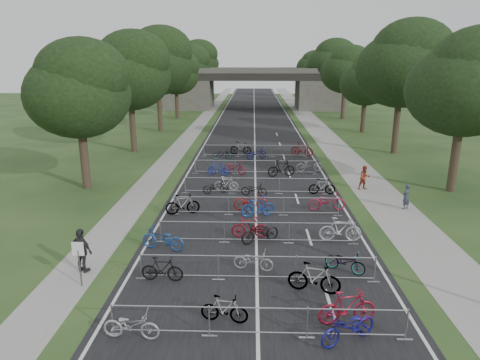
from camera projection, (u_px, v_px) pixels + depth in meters
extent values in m
plane|color=#23411B|center=(258.00, 337.00, 13.50)|extent=(200.00, 200.00, 0.00)
cube|color=black|center=(254.00, 120.00, 61.59)|extent=(11.00, 140.00, 0.01)
cube|color=gray|center=(310.00, 120.00, 61.35)|extent=(3.00, 140.00, 0.01)
cube|color=gray|center=(203.00, 120.00, 61.81)|extent=(2.00, 140.00, 0.01)
cube|color=silver|center=(254.00, 120.00, 61.59)|extent=(0.12, 140.00, 0.00)
cube|color=#4B4843|center=(189.00, 94.00, 75.67)|extent=(8.00, 8.00, 5.00)
cube|color=#4B4843|center=(320.00, 95.00, 75.00)|extent=(8.00, 8.00, 5.00)
cube|color=black|center=(254.00, 76.00, 74.49)|extent=(30.00, 8.00, 1.20)
cube|color=#4B4843|center=(255.00, 71.00, 70.57)|extent=(30.00, 0.40, 0.90)
cube|color=#4B4843|center=(254.00, 70.00, 77.88)|extent=(30.00, 0.40, 0.90)
cylinder|color=#4C4C51|center=(80.00, 268.00, 16.38)|extent=(0.06, 0.06, 1.50)
cube|color=white|center=(78.00, 249.00, 16.16)|extent=(0.45, 0.04, 0.55)
cylinder|color=#33261C|center=(84.00, 158.00, 28.65)|extent=(0.56, 0.56, 4.20)
ellipsoid|color=black|center=(78.00, 95.00, 27.53)|extent=(6.72, 6.72, 5.51)
sphere|color=black|center=(82.00, 74.00, 26.67)|extent=(5.38, 5.38, 5.38)
sphere|color=black|center=(75.00, 108.00, 28.25)|extent=(4.37, 4.37, 4.37)
cylinder|color=#33261C|center=(455.00, 158.00, 27.90)|extent=(0.56, 0.56, 4.48)
ellipsoid|color=black|center=(464.00, 90.00, 26.70)|extent=(7.17, 7.17, 5.88)
sphere|color=black|center=(451.00, 103.00, 27.44)|extent=(4.66, 4.66, 4.66)
cylinder|color=#33261C|center=(133.00, 127.00, 40.12)|extent=(0.56, 0.56, 4.72)
ellipsoid|color=black|center=(129.00, 76.00, 38.86)|extent=(7.56, 7.56, 6.20)
sphere|color=black|center=(133.00, 59.00, 37.95)|extent=(6.05, 6.05, 6.05)
sphere|color=black|center=(126.00, 86.00, 39.61)|extent=(4.91, 4.91, 4.91)
cylinder|color=#33261C|center=(396.00, 126.00, 39.36)|extent=(0.56, 0.56, 5.11)
ellipsoid|color=black|center=(402.00, 70.00, 37.99)|extent=(8.18, 8.18, 6.70)
sphere|color=black|center=(413.00, 51.00, 37.05)|extent=(6.54, 6.54, 6.54)
sphere|color=black|center=(393.00, 81.00, 38.77)|extent=(5.31, 5.31, 5.31)
cylinder|color=#33261C|center=(160.00, 110.00, 51.59)|extent=(0.56, 0.56, 5.25)
ellipsoid|color=black|center=(157.00, 65.00, 50.19)|extent=(8.40, 8.40, 6.89)
sphere|color=black|center=(161.00, 50.00, 49.24)|extent=(6.72, 6.72, 6.72)
sphere|color=black|center=(155.00, 74.00, 50.97)|extent=(5.46, 5.46, 5.46)
cylinder|color=#33261C|center=(363.00, 116.00, 51.07)|extent=(0.56, 0.56, 3.85)
ellipsoid|color=black|center=(366.00, 84.00, 50.04)|extent=(6.16, 6.16, 5.05)
sphere|color=black|center=(373.00, 73.00, 49.21)|extent=(4.93, 4.93, 4.93)
sphere|color=black|center=(360.00, 90.00, 50.75)|extent=(4.00, 4.00, 4.00)
cylinder|color=#33261C|center=(177.00, 104.00, 63.28)|extent=(0.56, 0.56, 4.20)
ellipsoid|color=black|center=(176.00, 75.00, 62.16)|extent=(6.72, 6.72, 5.51)
sphere|color=black|center=(179.00, 66.00, 61.29)|extent=(5.38, 5.38, 5.38)
sphere|color=black|center=(173.00, 81.00, 62.88)|extent=(4.37, 4.37, 4.37)
cylinder|color=#33261C|center=(343.00, 103.00, 62.53)|extent=(0.56, 0.56, 4.48)
ellipsoid|color=black|center=(345.00, 73.00, 61.33)|extent=(7.17, 7.17, 5.88)
sphere|color=black|center=(351.00, 62.00, 60.44)|extent=(5.73, 5.73, 5.73)
sphere|color=black|center=(341.00, 79.00, 62.07)|extent=(4.66, 4.66, 4.66)
cylinder|color=#33261C|center=(189.00, 96.00, 74.75)|extent=(0.56, 0.56, 4.72)
ellipsoid|color=black|center=(188.00, 68.00, 73.49)|extent=(7.56, 7.56, 6.20)
sphere|color=black|center=(191.00, 59.00, 72.58)|extent=(6.05, 6.05, 6.05)
sphere|color=black|center=(186.00, 74.00, 74.24)|extent=(4.91, 4.91, 4.91)
cylinder|color=#33261C|center=(329.00, 95.00, 73.98)|extent=(0.56, 0.56, 5.11)
ellipsoid|color=black|center=(331.00, 65.00, 72.62)|extent=(8.18, 8.18, 6.70)
sphere|color=black|center=(336.00, 55.00, 71.68)|extent=(6.54, 6.54, 6.54)
sphere|color=black|center=(327.00, 71.00, 73.39)|extent=(5.31, 5.31, 5.31)
cylinder|color=#33261C|center=(197.00, 89.00, 86.22)|extent=(0.56, 0.56, 5.25)
ellipsoid|color=black|center=(197.00, 63.00, 84.82)|extent=(8.40, 8.40, 6.89)
sphere|color=black|center=(199.00, 54.00, 83.86)|extent=(6.72, 6.72, 6.72)
sphere|color=black|center=(195.00, 68.00, 85.60)|extent=(5.46, 5.46, 5.46)
cylinder|color=#33261C|center=(319.00, 93.00, 85.70)|extent=(0.56, 0.56, 3.85)
ellipsoid|color=black|center=(320.00, 74.00, 84.67)|extent=(6.16, 6.16, 5.05)
sphere|color=black|center=(324.00, 67.00, 83.84)|extent=(4.93, 4.93, 4.93)
sphere|color=black|center=(317.00, 78.00, 85.37)|extent=(4.00, 4.00, 4.00)
cylinder|color=#33261C|center=(204.00, 88.00, 97.90)|extent=(0.56, 0.56, 4.20)
ellipsoid|color=black|center=(204.00, 70.00, 96.78)|extent=(6.72, 6.72, 5.51)
sphere|color=black|center=(206.00, 64.00, 95.92)|extent=(5.38, 5.38, 5.38)
sphere|color=black|center=(202.00, 73.00, 97.51)|extent=(4.37, 4.37, 4.37)
cylinder|color=#33261C|center=(311.00, 88.00, 97.15)|extent=(0.56, 0.56, 4.48)
ellipsoid|color=black|center=(312.00, 68.00, 95.96)|extent=(7.17, 7.17, 5.88)
sphere|color=black|center=(315.00, 61.00, 95.07)|extent=(5.73, 5.73, 5.73)
sphere|color=black|center=(309.00, 72.00, 96.70)|extent=(4.66, 4.66, 4.66)
cylinder|color=#A7AAAF|center=(258.00, 308.00, 13.21)|extent=(9.20, 0.04, 0.04)
cylinder|color=#A7AAAF|center=(258.00, 332.00, 13.45)|extent=(9.20, 0.04, 0.04)
cylinder|color=#A7AAAF|center=(112.00, 319.00, 13.48)|extent=(0.05, 0.05, 1.10)
cube|color=#A7AAAF|center=(114.00, 334.00, 13.63)|extent=(0.50, 0.08, 0.03)
cylinder|color=#A7AAAF|center=(209.00, 321.00, 13.39)|extent=(0.05, 0.05, 1.10)
cube|color=#A7AAAF|center=(210.00, 336.00, 13.54)|extent=(0.50, 0.08, 0.03)
cylinder|color=#A7AAAF|center=(307.00, 323.00, 13.30)|extent=(0.05, 0.05, 1.10)
cube|color=#A7AAAF|center=(307.00, 338.00, 13.45)|extent=(0.50, 0.08, 0.03)
cylinder|color=#A7AAAF|center=(407.00, 325.00, 13.21)|extent=(0.05, 0.05, 1.10)
cube|color=#A7AAAF|center=(405.00, 340.00, 13.36)|extent=(0.50, 0.08, 0.03)
cylinder|color=#A7AAAF|center=(257.00, 256.00, 16.67)|extent=(9.20, 0.04, 0.04)
cylinder|color=#A7AAAF|center=(257.00, 276.00, 16.91)|extent=(9.20, 0.04, 0.04)
cylinder|color=#A7AAAF|center=(141.00, 266.00, 16.94)|extent=(0.05, 0.05, 1.10)
cube|color=#A7AAAF|center=(142.00, 278.00, 17.09)|extent=(0.50, 0.08, 0.03)
cylinder|color=#A7AAAF|center=(218.00, 267.00, 16.85)|extent=(0.05, 0.05, 1.10)
cube|color=#A7AAAF|center=(218.00, 280.00, 17.00)|extent=(0.50, 0.08, 0.03)
cylinder|color=#A7AAAF|center=(296.00, 268.00, 16.77)|extent=(0.05, 0.05, 1.10)
cube|color=#A7AAAF|center=(296.00, 281.00, 16.91)|extent=(0.50, 0.08, 0.03)
cylinder|color=#A7AAAF|center=(375.00, 270.00, 16.68)|extent=(0.05, 0.05, 1.10)
cube|color=#A7AAAF|center=(374.00, 282.00, 16.82)|extent=(0.50, 0.08, 0.03)
cylinder|color=#A7AAAF|center=(257.00, 222.00, 20.14)|extent=(9.20, 0.04, 0.04)
cylinder|color=#A7AAAF|center=(256.00, 240.00, 20.37)|extent=(9.20, 0.04, 0.04)
cylinder|color=#A7AAAF|center=(160.00, 231.00, 20.41)|extent=(0.05, 0.05, 1.10)
cube|color=#A7AAAF|center=(161.00, 242.00, 20.55)|extent=(0.50, 0.08, 0.03)
cylinder|color=#A7AAAF|center=(224.00, 232.00, 20.32)|extent=(0.05, 0.05, 1.10)
cube|color=#A7AAAF|center=(224.00, 242.00, 20.46)|extent=(0.50, 0.08, 0.03)
cylinder|color=#A7AAAF|center=(289.00, 233.00, 20.23)|extent=(0.05, 0.05, 1.10)
cube|color=#A7AAAF|center=(288.00, 243.00, 20.37)|extent=(0.50, 0.08, 0.03)
cylinder|color=#A7AAAF|center=(354.00, 233.00, 20.14)|extent=(0.05, 0.05, 1.10)
cube|color=#A7AAAF|center=(353.00, 244.00, 20.28)|extent=(0.50, 0.08, 0.03)
cylinder|color=#A7AAAF|center=(256.00, 197.00, 23.79)|extent=(9.20, 0.04, 0.04)
cylinder|color=#A7AAAF|center=(256.00, 212.00, 24.03)|extent=(9.20, 0.04, 0.04)
cylinder|color=#A7AAAF|center=(174.00, 205.00, 24.06)|extent=(0.05, 0.05, 1.10)
cube|color=#A7AAAF|center=(175.00, 214.00, 24.21)|extent=(0.50, 0.08, 0.03)
cylinder|color=#A7AAAF|center=(229.00, 206.00, 23.97)|extent=(0.05, 0.05, 1.10)
cube|color=#A7AAAF|center=(229.00, 215.00, 24.12)|extent=(0.50, 0.08, 0.03)
cylinder|color=#A7AAAF|center=(283.00, 206.00, 23.88)|extent=(0.05, 0.05, 1.10)
cube|color=#A7AAAF|center=(283.00, 215.00, 24.03)|extent=(0.50, 0.08, 0.03)
cylinder|color=#A7AAAF|center=(339.00, 207.00, 23.79)|extent=(0.05, 0.05, 1.10)
cube|color=#A7AAAF|center=(338.00, 216.00, 23.94)|extent=(0.50, 0.08, 0.03)
cylinder|color=#A7AAAF|center=(256.00, 178.00, 27.64)|extent=(9.20, 0.04, 0.04)
cylinder|color=#A7AAAF|center=(256.00, 191.00, 27.88)|extent=(9.20, 0.04, 0.04)
cylinder|color=#A7AAAF|center=(185.00, 185.00, 27.91)|extent=(0.05, 0.05, 1.10)
cube|color=#A7AAAF|center=(186.00, 193.00, 28.05)|extent=(0.50, 0.08, 0.03)
cylinder|color=#A7AAAF|center=(232.00, 185.00, 27.82)|extent=(0.05, 0.05, 1.10)
cube|color=#A7AAAF|center=(232.00, 193.00, 27.97)|extent=(0.50, 0.08, 0.03)
cylinder|color=#A7AAAF|center=(279.00, 186.00, 27.73)|extent=(0.05, 0.05, 1.10)
cube|color=#A7AAAF|center=(279.00, 194.00, 27.88)|extent=(0.50, 0.08, 0.03)
cylinder|color=#A7AAAF|center=(327.00, 186.00, 27.64)|extent=(0.05, 0.05, 1.10)
cube|color=#A7AAAF|center=(326.00, 194.00, 27.79)|extent=(0.50, 0.08, 0.03)
cylinder|color=#A7AAAF|center=(255.00, 161.00, 32.45)|extent=(9.20, 0.04, 0.04)
cylinder|color=#A7AAAF|center=(255.00, 172.00, 32.68)|extent=(9.20, 0.04, 0.04)
cylinder|color=#A7AAAF|center=(195.00, 167.00, 32.72)|extent=(0.05, 0.05, 1.10)
cube|color=#A7AAAF|center=(195.00, 173.00, 32.86)|extent=(0.50, 0.08, 0.03)
cylinder|color=#A7AAAF|center=(235.00, 167.00, 32.63)|extent=(0.05, 0.05, 1.10)
cube|color=#A7AAAF|center=(235.00, 174.00, 32.77)|extent=(0.50, 0.08, 0.03)
cylinder|color=#A7AAAF|center=(275.00, 167.00, 32.54)|extent=(0.05, 0.05, 1.10)
cube|color=#A7AAAF|center=(275.00, 174.00, 32.69)|extent=(0.50, 0.08, 0.03)
cylinder|color=#A7AAAF|center=(316.00, 167.00, 32.45)|extent=(0.05, 0.05, 1.10)
cube|color=#A7AAAF|center=(315.00, 174.00, 32.60)|extent=(0.50, 0.08, 0.03)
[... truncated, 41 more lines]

